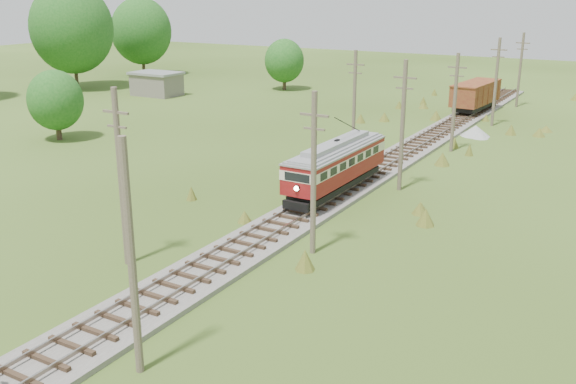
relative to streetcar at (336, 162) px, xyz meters
The scene contains 17 objects.
railbed_main 6.88m from the streetcar, 90.00° to the left, with size 3.60×96.00×0.57m.
streetcar is the anchor object (origin of this frame).
gondola 35.47m from the streetcar, 90.00° to the left, with size 3.61×9.23×3.00m.
gravel_pile 23.92m from the streetcar, 82.02° to the left, with size 2.86×3.03×1.04m.
utility_pole_r_1 22.78m from the streetcar, 82.15° to the right, with size 0.30×0.30×8.80m.
utility_pole_r_2 10.24m from the streetcar, 70.80° to the right, with size 1.60×0.30×8.60m.
utility_pole_r_3 5.27m from the streetcar, 47.74° to the left, with size 1.60×0.30×9.00m.
utility_pole_r_4 16.90m from the streetcar, 79.71° to the left, with size 1.60×0.30×8.40m.
utility_pole_r_5 29.80m from the streetcar, 83.43° to the left, with size 1.60×0.30×8.90m.
utility_pole_r_6 42.69m from the streetcar, 85.70° to the left, with size 1.60×0.30×8.70m.
utility_pole_l_a 16.20m from the streetcar, 105.18° to the right, with size 1.60×0.30×9.00m.
utility_pole_l_b 13.46m from the streetcar, 109.77° to the left, with size 1.60×0.30×8.60m.
tree_left_4 60.46m from the streetcar, 153.84° to the left, with size 11.34×11.34×14.61m.
tree_left_5 70.47m from the streetcar, 142.79° to the left, with size 9.66×9.66×12.44m.
tree_mid_a 49.28m from the streetcar, 124.64° to the left, with size 5.46×5.46×7.03m.
tree_mid_c 30.14m from the streetcar, behind, with size 5.04×5.04×6.49m.
shed 48.56m from the streetcar, 145.47° to the left, with size 6.40×4.40×3.10m.
Camera 1 is at (18.08, -9.91, 13.30)m, focal length 40.00 mm.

